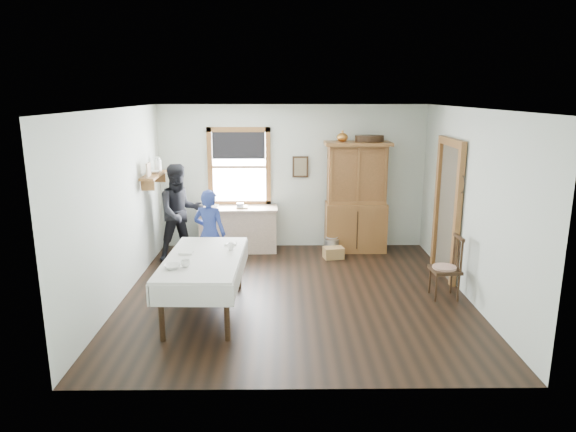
% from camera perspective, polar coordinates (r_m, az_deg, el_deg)
% --- Properties ---
extents(room, '(5.01, 5.01, 2.70)m').
position_cam_1_polar(room, '(7.28, 0.85, 1.19)').
color(room, black).
rests_on(room, ground).
extents(window, '(1.18, 0.07, 1.48)m').
position_cam_1_polar(window, '(9.70, -5.46, 5.94)').
color(window, white).
rests_on(window, room).
extents(doorway, '(0.09, 1.14, 2.22)m').
position_cam_1_polar(doorway, '(8.57, 17.36, 1.17)').
color(doorway, '#4D4637').
rests_on(doorway, room).
extents(wall_shelf, '(0.24, 1.00, 0.44)m').
position_cam_1_polar(wall_shelf, '(9.02, -14.67, 4.60)').
color(wall_shelf, brown).
rests_on(wall_shelf, room).
extents(framed_picture, '(0.30, 0.04, 0.40)m').
position_cam_1_polar(framed_picture, '(9.67, 1.39, 5.48)').
color(framed_picture, '#382413').
rests_on(framed_picture, room).
extents(rug_beater, '(0.01, 0.27, 0.27)m').
position_cam_1_polar(rug_beater, '(7.95, 18.79, 4.24)').
color(rug_beater, black).
rests_on(rug_beater, room).
extents(work_counter, '(1.48, 0.61, 0.84)m').
position_cam_1_polar(work_counter, '(9.64, -5.53, -1.48)').
color(work_counter, '#CBAC8D').
rests_on(work_counter, room).
extents(china_hutch, '(1.20, 0.57, 2.04)m').
position_cam_1_polar(china_hutch, '(9.58, 7.59, 2.08)').
color(china_hutch, brown).
rests_on(china_hutch, room).
extents(dining_table, '(1.07, 1.97, 0.78)m').
position_cam_1_polar(dining_table, '(7.07, -9.24, -7.51)').
color(dining_table, silver).
rests_on(dining_table, room).
extents(spindle_chair, '(0.46, 0.46, 0.93)m').
position_cam_1_polar(spindle_chair, '(7.76, 17.06, -5.42)').
color(spindle_chair, '#382413').
rests_on(spindle_chair, room).
extents(pail, '(0.35, 0.35, 0.28)m').
position_cam_1_polar(pail, '(9.51, 4.85, -3.40)').
color(pail, '#9B9FA3').
rests_on(pail, room).
extents(wicker_basket, '(0.38, 0.30, 0.20)m').
position_cam_1_polar(wicker_basket, '(9.29, 5.07, -4.09)').
color(wicker_basket, '#A27449').
rests_on(wicker_basket, room).
extents(woman_blue, '(0.55, 0.43, 1.33)m').
position_cam_1_polar(woman_blue, '(8.28, -8.67, -2.32)').
color(woman_blue, navy).
rests_on(woman_blue, room).
extents(figure_dark, '(0.96, 0.88, 1.58)m').
position_cam_1_polar(figure_dark, '(9.25, -11.85, 0.02)').
color(figure_dark, black).
rests_on(figure_dark, room).
extents(table_cup_a, '(0.15, 0.15, 0.09)m').
position_cam_1_polar(table_cup_a, '(6.58, -11.31, -5.18)').
color(table_cup_a, white).
rests_on(table_cup_a, dining_table).
extents(table_cup_b, '(0.12, 0.12, 0.10)m').
position_cam_1_polar(table_cup_b, '(7.18, -6.38, -3.39)').
color(table_cup_b, white).
rests_on(table_cup_b, dining_table).
extents(table_bowl, '(0.28, 0.28, 0.06)m').
position_cam_1_polar(table_bowl, '(6.56, -12.73, -5.47)').
color(table_bowl, white).
rests_on(table_bowl, dining_table).
extents(counter_book, '(0.20, 0.25, 0.02)m').
position_cam_1_polar(counter_book, '(9.53, -5.76, 1.00)').
color(counter_book, '#786C50').
rests_on(counter_book, work_counter).
extents(counter_bowl, '(0.24, 0.24, 0.07)m').
position_cam_1_polar(counter_bowl, '(9.50, -8.35, 1.01)').
color(counter_bowl, white).
rests_on(counter_bowl, work_counter).
extents(shelf_bowl, '(0.22, 0.22, 0.05)m').
position_cam_1_polar(shelf_bowl, '(9.03, -14.66, 4.76)').
color(shelf_bowl, white).
rests_on(shelf_bowl, wall_shelf).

